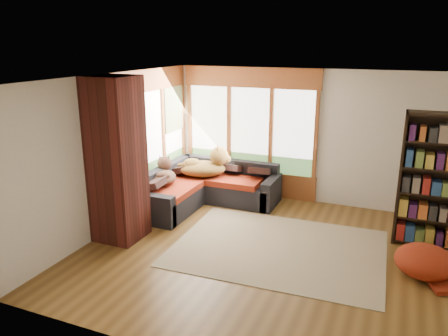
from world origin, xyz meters
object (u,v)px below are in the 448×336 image
Objects in this scene: sectional_sofa at (200,186)px; area_rug at (279,248)px; bookshelf at (430,182)px; brick_chimney at (117,160)px; pouf at (425,261)px; dog_brindle at (164,171)px; dog_tan at (206,162)px.

area_rug is at bearing -31.56° from sectional_sofa.
sectional_sofa is 4.19m from bookshelf.
bookshelf reaches higher than area_rug.
brick_chimney is 3.29× the size of pouf.
sectional_sofa is 0.70× the size of area_rug.
sectional_sofa is at bearing -61.27° from dog_brindle.
brick_chimney is at bearing 154.13° from dog_brindle.
bookshelf is at bearing -114.23° from dog_brindle.
pouf is at bearing -0.81° from area_rug.
dog_tan reaches higher than dog_brindle.
sectional_sofa is 2.53m from area_rug.
bookshelf reaches higher than pouf.
dog_tan reaches higher than area_rug.
brick_chimney is at bearing -161.13° from bookshelf.
dog_brindle is (-4.54, -0.14, -0.31)m from bookshelf.
brick_chimney is 2.87m from area_rug.
dog_brindle is (-0.58, -0.66, -0.06)m from dog_tan.
bookshelf is at bearing -29.03° from dog_tan.
sectional_sofa is at bearing 77.71° from brick_chimney.
area_rug is (2.04, -1.47, -0.30)m from sectional_sofa.
sectional_sofa reaches higher than pouf.
brick_chimney is 4.70m from pouf.
brick_chimney is 1.18× the size of sectional_sofa.
area_rug is at bearing 179.19° from pouf.
brick_chimney is at bearing -166.84° from area_rug.
dog_tan is (-1.92, 1.49, 0.80)m from area_rug.
sectional_sofa is 2.66× the size of dog_brindle.
brick_chimney is 4.80m from bookshelf.
dog_brindle reaches higher than area_rug.
area_rug is 1.50× the size of bookshelf.
sectional_sofa is 0.52m from dog_tan.
sectional_sofa is at bearing 159.96° from pouf.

